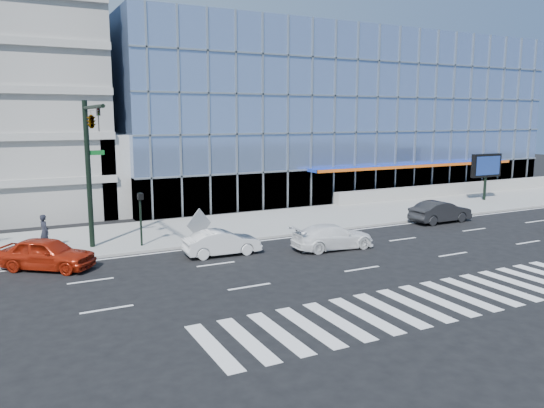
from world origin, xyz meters
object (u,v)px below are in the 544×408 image
at_px(traffic_signal, 91,139).
at_px(pedestrian, 44,232).
at_px(dark_sedan, 440,212).
at_px(red_sedan, 47,254).
at_px(white_sedan, 222,243).
at_px(white_suv, 333,237).
at_px(tilted_panel, 199,224).
at_px(ped_signal_post, 141,211).
at_px(marquee_sign, 486,166).

bearing_deg(traffic_signal, pedestrian, 137.68).
height_order(dark_sedan, pedestrian, pedestrian).
bearing_deg(red_sedan, white_sedan, -61.84).
relative_size(white_suv, pedestrian, 2.50).
bearing_deg(tilted_panel, pedestrian, 147.94).
relative_size(white_suv, white_sedan, 1.16).
bearing_deg(traffic_signal, dark_sedan, -4.29).
bearing_deg(ped_signal_post, white_sedan, -44.46).
distance_m(white_suv, red_sedan, 14.80).
bearing_deg(white_sedan, tilted_panel, 3.89).
bearing_deg(traffic_signal, marquee_sign, 5.92).
distance_m(red_sedan, tilted_panel, 8.72).
height_order(ped_signal_post, dark_sedan, ped_signal_post).
bearing_deg(dark_sedan, traffic_signal, 84.77).
distance_m(marquee_sign, dark_sedan, 11.65).
bearing_deg(tilted_panel, white_sedan, -109.23).
height_order(ped_signal_post, white_sedan, ped_signal_post).
distance_m(ped_signal_post, white_sedan, 5.06).
relative_size(marquee_sign, pedestrian, 2.11).
bearing_deg(white_sedan, red_sedan, 84.06).
height_order(traffic_signal, ped_signal_post, traffic_signal).
distance_m(white_sedan, tilted_panel, 3.47).
bearing_deg(white_suv, tilted_panel, 54.28).
bearing_deg(dark_sedan, white_suv, 103.88).
xyz_separation_m(ped_signal_post, red_sedan, (-5.06, -2.08, -1.36)).
bearing_deg(ped_signal_post, tilted_panel, 0.96).
bearing_deg(white_sedan, dark_sedan, -82.71).
distance_m(marquee_sign, white_suv, 22.64).
bearing_deg(pedestrian, marquee_sign, -107.49).
bearing_deg(ped_signal_post, dark_sedan, -5.86).
distance_m(traffic_signal, white_sedan, 8.64).
distance_m(red_sedan, pedestrian, 3.87).
bearing_deg(tilted_panel, ped_signal_post, 160.68).
height_order(traffic_signal, marquee_sign, traffic_signal).
distance_m(white_suv, pedestrian, 15.83).
bearing_deg(red_sedan, dark_sedan, -53.07).
bearing_deg(traffic_signal, red_sedan, -146.37).
height_order(ped_signal_post, marquee_sign, marquee_sign).
relative_size(ped_signal_post, red_sedan, 0.65).
xyz_separation_m(traffic_signal, dark_sedan, (22.80, -1.71, -5.41)).
xyz_separation_m(traffic_signal, ped_signal_post, (2.50, 0.37, -4.02)).
height_order(traffic_signal, dark_sedan, traffic_signal).
xyz_separation_m(dark_sedan, pedestrian, (-25.17, 3.86, 0.34)).
distance_m(traffic_signal, dark_sedan, 23.50).
distance_m(white_suv, tilted_panel, 7.88).
bearing_deg(white_suv, red_sedan, 82.64).
bearing_deg(white_sedan, ped_signal_post, 48.38).
relative_size(red_sedan, tilted_panel, 3.52).
bearing_deg(red_sedan, white_suv, -64.28).
bearing_deg(dark_sedan, marquee_sign, -64.22).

